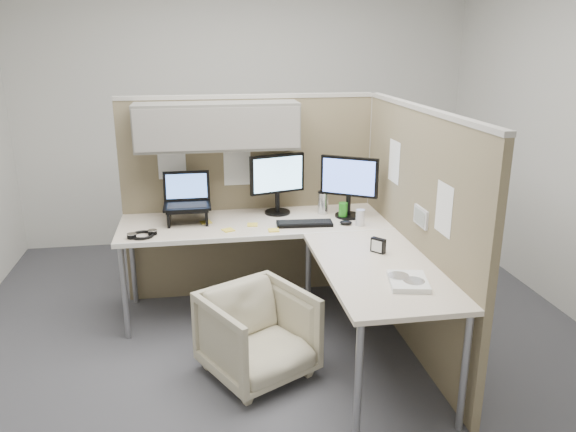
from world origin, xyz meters
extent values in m
plane|color=#3E3E44|center=(0.00, 0.00, 0.00)|extent=(4.50, 4.50, 0.00)
cube|color=#807154|center=(-0.10, 0.90, 0.80)|extent=(2.00, 0.05, 1.60)
cube|color=#A8A399|center=(-0.10, 0.90, 1.61)|extent=(2.00, 0.06, 0.03)
cube|color=slate|center=(-0.35, 0.75, 1.42)|extent=(1.20, 0.34, 0.34)
cube|color=gray|center=(-0.35, 0.57, 1.42)|extent=(1.18, 0.01, 0.30)
plane|color=white|center=(-0.70, 0.87, 1.15)|extent=(0.26, 0.00, 0.26)
plane|color=white|center=(-0.20, 0.87, 1.08)|extent=(0.26, 0.00, 0.26)
cube|color=#807154|center=(0.90, -0.10, 0.80)|extent=(0.05, 2.00, 1.60)
cube|color=#A8A399|center=(0.90, -0.10, 1.61)|extent=(0.06, 2.00, 0.03)
cube|color=#A8A399|center=(0.90, 0.90, 0.80)|extent=(0.06, 0.06, 1.60)
cube|color=silver|center=(0.87, -0.25, 0.96)|extent=(0.02, 0.20, 0.12)
cube|color=gray|center=(0.86, -0.25, 0.96)|extent=(0.00, 0.16, 0.09)
plane|color=white|center=(0.87, 0.30, 1.20)|extent=(0.00, 0.26, 0.26)
plane|color=white|center=(0.87, -0.55, 1.10)|extent=(0.00, 0.26, 0.26)
cube|color=beige|center=(-0.10, 0.54, 0.71)|extent=(2.00, 0.68, 0.03)
cube|color=beige|center=(0.54, -0.45, 0.71)|extent=(0.68, 1.30, 0.03)
cube|color=white|center=(-0.10, 0.20, 0.71)|extent=(2.00, 0.02, 0.03)
cylinder|color=gray|center=(-1.05, 0.25, 0.35)|extent=(0.04, 0.04, 0.70)
cylinder|color=gray|center=(-1.05, 0.83, 0.35)|extent=(0.04, 0.04, 0.70)
cylinder|color=gray|center=(0.25, -1.05, 0.35)|extent=(0.04, 0.04, 0.70)
cylinder|color=gray|center=(0.83, -1.05, 0.35)|extent=(0.04, 0.04, 0.70)
cylinder|color=gray|center=(0.25, 0.25, 0.35)|extent=(0.04, 0.04, 0.70)
imported|color=#B7B091|center=(-0.19, -0.34, 0.30)|extent=(0.78, 0.77, 0.61)
cylinder|color=black|center=(0.09, 0.71, 0.74)|extent=(0.20, 0.20, 0.02)
cylinder|color=black|center=(0.09, 0.71, 0.82)|extent=(0.04, 0.04, 0.15)
cube|color=black|center=(0.09, 0.71, 1.05)|extent=(0.43, 0.15, 0.30)
cube|color=#90CFFA|center=(0.10, 0.69, 1.05)|extent=(0.39, 0.11, 0.26)
cylinder|color=black|center=(0.61, 0.54, 0.74)|extent=(0.20, 0.20, 0.02)
cylinder|color=black|center=(0.61, 0.54, 0.82)|extent=(0.04, 0.04, 0.15)
cube|color=black|center=(0.61, 0.54, 1.05)|extent=(0.39, 0.26, 0.30)
cube|color=#5A7DF5|center=(0.60, 0.52, 1.05)|extent=(0.34, 0.21, 0.26)
cube|color=black|center=(-0.60, 0.58, 0.84)|extent=(0.30, 0.24, 0.02)
cube|color=black|center=(-0.73, 0.58, 0.79)|extent=(0.02, 0.22, 0.12)
cube|color=black|center=(-0.46, 0.58, 0.79)|extent=(0.02, 0.22, 0.12)
cube|color=black|center=(-0.60, 0.58, 0.86)|extent=(0.34, 0.24, 0.02)
cube|color=black|center=(-0.60, 0.72, 0.98)|extent=(0.34, 0.06, 0.22)
cube|color=#598CF2|center=(-0.60, 0.72, 0.98)|extent=(0.30, 0.04, 0.18)
cube|color=black|center=(0.25, 0.39, 0.74)|extent=(0.42, 0.16, 0.02)
ellipsoid|color=black|center=(0.55, 0.35, 0.75)|extent=(0.10, 0.08, 0.03)
cylinder|color=silver|center=(0.44, 0.65, 0.81)|extent=(0.08, 0.08, 0.17)
cylinder|color=black|center=(0.44, 0.65, 0.90)|extent=(0.08, 0.08, 0.01)
cylinder|color=silver|center=(0.64, 0.31, 0.79)|extent=(0.07, 0.07, 0.12)
cylinder|color=#268C1E|center=(0.57, 0.51, 0.79)|extent=(0.07, 0.07, 0.12)
cube|color=yellow|center=(-0.13, 0.45, 0.73)|extent=(0.08, 0.08, 0.01)
cube|color=yellow|center=(-0.47, 0.56, 0.73)|extent=(0.09, 0.09, 0.01)
cube|color=yellow|center=(-0.31, 0.35, 0.73)|extent=(0.10, 0.10, 0.01)
cube|color=yellow|center=(0.00, 0.30, 0.73)|extent=(0.08, 0.08, 0.01)
torus|color=black|center=(-0.91, 0.32, 0.74)|extent=(0.22, 0.22, 0.02)
cylinder|color=black|center=(-0.97, 0.29, 0.75)|extent=(0.06, 0.06, 0.03)
cylinder|color=black|center=(-0.84, 0.35, 0.75)|extent=(0.06, 0.06, 0.03)
cube|color=white|center=(0.62, -0.73, 0.74)|extent=(0.26, 0.30, 0.03)
cylinder|color=silver|center=(0.64, -0.76, 0.76)|extent=(0.12, 0.12, 0.00)
cylinder|color=silver|center=(0.58, -0.68, 0.76)|extent=(0.12, 0.12, 0.00)
cube|color=black|center=(0.60, -0.23, 0.78)|extent=(0.09, 0.10, 0.09)
cube|color=white|center=(0.59, -0.24, 0.78)|extent=(0.05, 0.06, 0.07)
camera|label=1|loc=(-0.51, -3.44, 2.03)|focal=35.00mm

